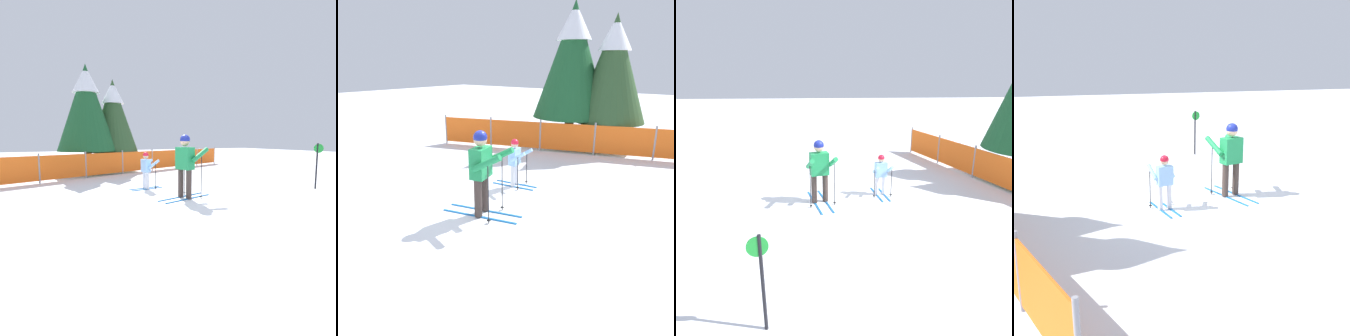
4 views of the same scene
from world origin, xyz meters
TOP-DOWN VIEW (x-y plane):
  - ground_plane at (0.00, 0.00)m, footprint 60.00×60.00m
  - skier_adult at (0.32, -0.20)m, footprint 1.61×0.84m
  - skier_child at (-0.12, 1.47)m, footprint 1.11×0.54m
  - trail_marker at (4.64, -0.91)m, footprint 0.08×0.28m

SIDE VIEW (x-z plane):
  - ground_plane at x=0.00m, z-range 0.00..0.00m
  - skier_child at x=-0.12m, z-range 0.10..1.26m
  - trail_marker at x=4.64m, z-range 0.17..1.60m
  - skier_adult at x=0.32m, z-range 0.17..1.84m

